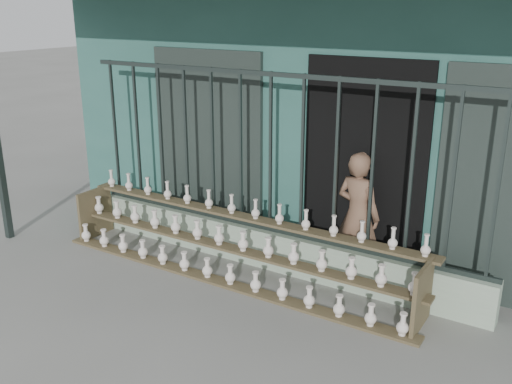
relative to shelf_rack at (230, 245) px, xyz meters
The scene contains 6 objects.
ground 0.99m from the shelf_rack, 73.32° to the right, with size 60.00×60.00×0.00m, color slate.
workshop_building 3.58m from the shelf_rack, 85.39° to the left, with size 7.40×6.60×3.21m.
parapet_wall 0.51m from the shelf_rack, 57.48° to the left, with size 5.00×0.20×0.45m, color #9AB097.
security_fence 1.10m from the shelf_rack, 57.48° to the left, with size 5.00×0.04×1.80m.
shelf_rack is the anchor object (origin of this frame).
elderly_woman 1.45m from the shelf_rack, 31.82° to the left, with size 0.52×0.34×1.43m, color brown.
Camera 1 is at (3.06, -3.93, 2.93)m, focal length 40.00 mm.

